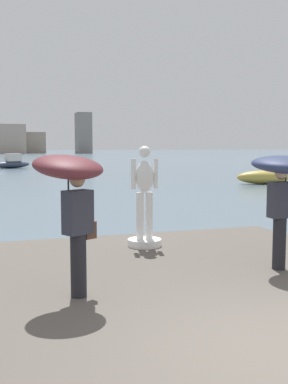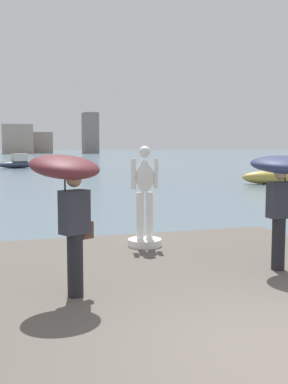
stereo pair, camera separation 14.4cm
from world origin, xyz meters
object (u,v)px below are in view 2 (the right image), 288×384
(onlooker_right, at_px, (284,176))
(boat_far, at_px, (269,177))
(boat_leftward, at_px, (18,163))
(onlooker_left, at_px, (68,186))
(statue_white_figure, at_px, (145,206))

(onlooker_right, relative_size, boat_far, 0.54)
(boat_far, xyz_separation_m, boat_leftward, (-14.43, 26.98, 0.13))
(boat_leftward, bearing_deg, onlooker_right, -87.17)
(onlooker_left, distance_m, boat_far, 25.45)
(statue_white_figure, height_order, onlooker_left, statue_white_figure)
(statue_white_figure, height_order, boat_far, statue_white_figure)
(onlooker_right, bearing_deg, boat_far, 58.08)
(onlooker_right, bearing_deg, boat_leftward, 92.83)
(onlooker_left, relative_size, onlooker_right, 1.04)
(onlooker_left, relative_size, boat_far, 0.55)
(onlooker_left, bearing_deg, boat_leftward, 88.33)
(onlooker_left, bearing_deg, onlooker_right, 6.49)
(statue_white_figure, height_order, onlooker_right, statue_white_figure)
(statue_white_figure, bearing_deg, boat_far, 51.03)
(boat_far, distance_m, boat_leftward, 30.60)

